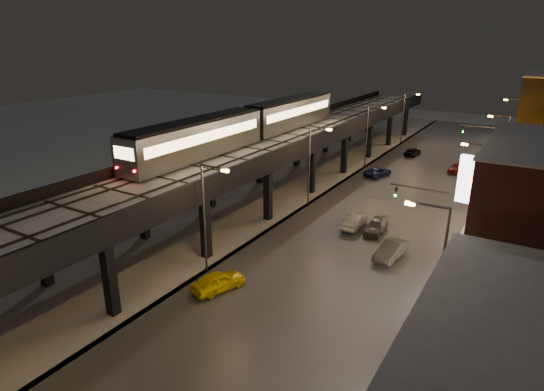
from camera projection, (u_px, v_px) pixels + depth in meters
The scene contains 29 objects.
ground at pixel (72, 369), 25.86m from camera, with size 220.00×220.00×0.00m, color silver.
road_surface at pixel (390, 207), 50.44m from camera, with size 17.00×120.00×0.06m, color #46474D.
sidewalk_right at pixel (488, 225), 45.54m from camera, with size 4.00×120.00×0.14m, color #9FA1A8.
under_viaduct_pavement at pixel (285, 187), 57.05m from camera, with size 11.00×120.00×0.06m, color #9FA1A8.
elevated_viaduct at pixel (272, 149), 52.66m from camera, with size 9.00×100.00×6.30m.
viaduct_trackbed at pixel (272, 142), 52.52m from camera, with size 8.40×100.00×0.32m.
viaduct_parapet_streetside at pixel (306, 143), 50.25m from camera, with size 0.30×100.00×1.10m, color black.
viaduct_parapet_far at pixel (241, 134), 54.51m from camera, with size 0.30×100.00×1.10m, color black.
streetlight_left_1 at pixel (207, 211), 34.85m from camera, with size 2.57×0.28×9.00m.
streetlight_right_1 at pixel (437, 267), 26.45m from camera, with size 2.56×0.28×9.00m.
streetlight_left_2 at pixel (311, 160), 49.38m from camera, with size 2.57×0.28×9.00m.
streetlight_right_2 at pixel (482, 185), 40.98m from camera, with size 2.56×0.28×9.00m.
streetlight_left_3 at pixel (369, 132), 63.91m from camera, with size 2.57×0.28×9.00m.
streetlight_right_3 at pixel (503, 147), 55.52m from camera, with size 2.56×0.28×9.00m.
streetlight_left_4 at pixel (405, 115), 78.45m from camera, with size 2.57×0.28×9.00m.
streetlight_right_4 at pixel (516, 124), 70.05m from camera, with size 2.56×0.28×9.00m.
traffic_light_rig_a at pixel (450, 224), 34.39m from camera, with size 6.10×0.34×7.00m.
traffic_light_rig_b at pixel (497, 147), 58.62m from camera, with size 6.10×0.34×7.00m.
subway_train at pixel (251, 123), 52.46m from camera, with size 3.11×37.55×3.72m.
car_taxi at pixel (219, 282), 33.69m from camera, with size 1.68×4.17×1.42m, color yellow.
car_near_white at pixel (354, 221), 44.81m from camera, with size 1.46×4.20×1.38m, color silver.
car_mid_silver at pixel (378, 172), 61.53m from camera, with size 2.02×4.38×1.22m, color #181F51.
car_far_white at pixel (412, 152), 72.23m from camera, with size 1.57×3.90×1.33m, color black.
car_onc_silver at pixel (391, 251), 38.56m from camera, with size 1.49×4.28×1.41m, color #4D4E4F.
car_onc_white at pixel (376, 227), 43.78m from camera, with size 1.70×4.19×1.22m, color #4F5259.
car_onc_red at pixel (459, 168), 63.20m from camera, with size 1.68×4.19×1.43m, color maroon.
sign_mcdonalds at pixel (508, 147), 43.40m from camera, with size 2.94×0.66×9.86m.
sign_citgo at pixel (479, 209), 23.72m from camera, with size 2.55×0.39×12.11m.
sign_carwash at pixel (474, 266), 26.85m from camera, with size 1.41×0.35×7.32m.
Camera 1 is at (20.72, -12.18, 17.87)m, focal length 30.00 mm.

